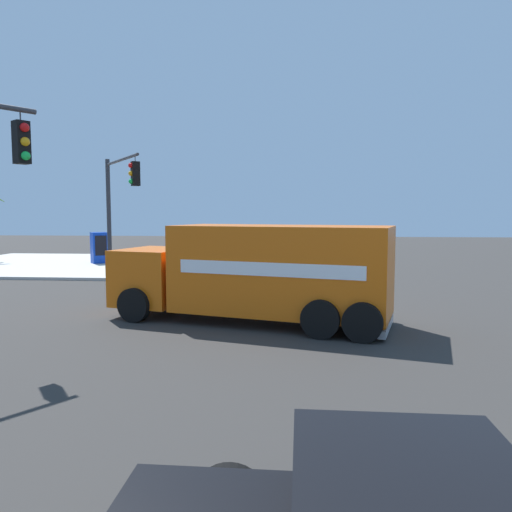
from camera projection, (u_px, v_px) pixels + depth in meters
name	position (u px, v px, depth m)	size (l,w,h in m)	color
ground_plane	(254.00, 316.00, 15.13)	(100.00, 100.00, 0.00)	#33302D
sidewalk_corner_far	(52.00, 264.00, 29.62)	(12.78, 12.78, 0.14)	beige
delivery_truck	(257.00, 272.00, 14.15)	(4.67, 8.46, 2.81)	orange
traffic_light_secondary	(117.00, 198.00, 21.74)	(4.05, 2.90, 5.53)	#38383D
vending_machine_red	(99.00, 248.00, 29.46)	(1.14, 1.17, 1.85)	#0F38B2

